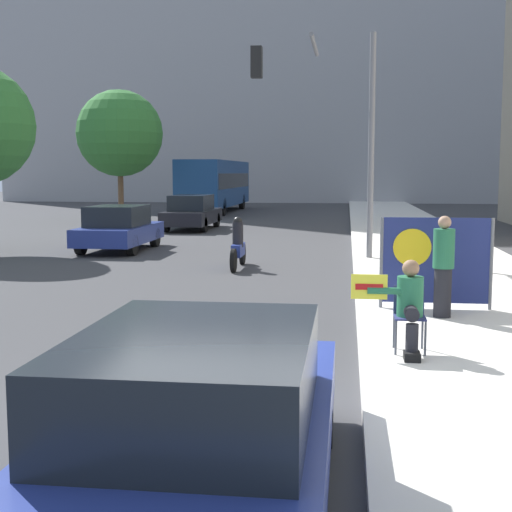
# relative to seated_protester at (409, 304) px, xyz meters

# --- Properties ---
(ground_plane) EXTENTS (160.00, 160.00, 0.00)m
(ground_plane) POSITION_rel_seated_protester_xyz_m (-2.18, -1.91, -0.81)
(ground_plane) COLOR #38383A
(sidewalk_curb) EXTENTS (4.44, 90.00, 0.16)m
(sidewalk_curb) POSITION_rel_seated_protester_xyz_m (1.59, 13.09, -0.73)
(sidewalk_curb) COLOR beige
(sidewalk_curb) RESTS_ON ground_plane
(seated_protester) EXTENTS (0.96, 0.77, 1.21)m
(seated_protester) POSITION_rel_seated_protester_xyz_m (0.00, 0.00, 0.00)
(seated_protester) COLOR #474C56
(seated_protester) RESTS_ON sidewalk_curb
(jogger_on_sidewalk) EXTENTS (0.34, 0.34, 1.64)m
(jogger_on_sidewalk) POSITION_rel_seated_protester_xyz_m (0.74, 2.42, 0.18)
(jogger_on_sidewalk) COLOR black
(jogger_on_sidewalk) RESTS_ON sidewalk_curb
(protest_banner) EXTENTS (1.90, 0.06, 1.57)m
(protest_banner) POSITION_rel_seated_protester_xyz_m (0.70, 3.13, 0.19)
(protest_banner) COLOR slate
(protest_banner) RESTS_ON sidewalk_curb
(traffic_light_pole) EXTENTS (3.36, 3.13, 6.03)m
(traffic_light_pole) POSITION_rel_seated_protester_xyz_m (-1.33, 10.49, 3.43)
(traffic_light_pole) COLOR slate
(traffic_light_pole) RESTS_ON sidewalk_curb
(parked_car_curbside) EXTENTS (1.86, 4.48, 1.39)m
(parked_car_curbside) POSITION_rel_seated_protester_xyz_m (-1.84, -4.37, -0.11)
(parked_car_curbside) COLOR navy
(parked_car_curbside) RESTS_ON ground_plane
(car_on_road_nearest) EXTENTS (1.83, 4.18, 1.44)m
(car_on_road_nearest) POSITION_rel_seated_protester_xyz_m (-8.00, 12.65, -0.09)
(car_on_road_nearest) COLOR navy
(car_on_road_nearest) RESTS_ON ground_plane
(car_on_road_midblock) EXTENTS (1.81, 4.79, 1.51)m
(car_on_road_midblock) POSITION_rel_seated_protester_xyz_m (-7.51, 21.26, -0.06)
(car_on_road_midblock) COLOR black
(car_on_road_midblock) RESTS_ON ground_plane
(city_bus_on_road) EXTENTS (2.50, 12.37, 3.19)m
(city_bus_on_road) POSITION_rel_seated_protester_xyz_m (-9.00, 35.00, 1.03)
(city_bus_on_road) COLOR navy
(city_bus_on_road) RESTS_ON ground_plane
(motorcycle_on_road) EXTENTS (0.28, 2.15, 1.35)m
(motorcycle_on_road) POSITION_rel_seated_protester_xyz_m (-3.60, 8.99, -0.24)
(motorcycle_on_road) COLOR navy
(motorcycle_on_road) RESTS_ON ground_plane
(street_tree_midblock) EXTENTS (4.29, 4.29, 6.56)m
(street_tree_midblock) POSITION_rel_seated_protester_xyz_m (-12.08, 25.48, 3.60)
(street_tree_midblock) COLOR brown
(street_tree_midblock) RESTS_ON ground_plane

